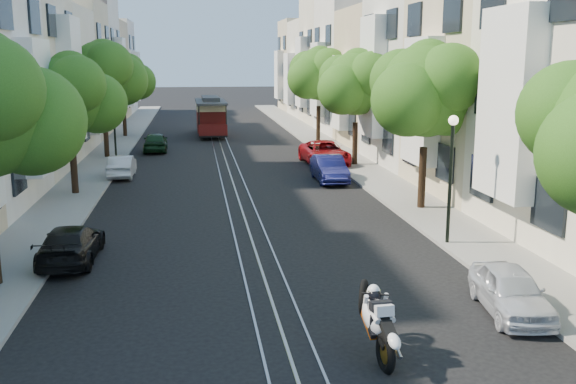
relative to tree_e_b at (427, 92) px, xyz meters
name	(u,v)px	position (x,y,z in m)	size (l,w,h in m)	color
ground	(222,149)	(-7.26, 19.02, -4.73)	(200.00, 200.00, 0.00)	black
sidewalk_east	(327,146)	(-0.01, 19.02, -4.67)	(2.50, 80.00, 0.12)	gray
sidewalk_west	(112,151)	(-14.51, 19.02, -4.67)	(2.50, 80.00, 0.12)	gray
rail_left	(214,149)	(-7.81, 19.02, -4.72)	(0.06, 80.00, 0.02)	gray
rail_slot	(222,149)	(-7.26, 19.02, -4.72)	(0.06, 80.00, 0.02)	gray
rail_right	(230,149)	(-6.71, 19.02, -4.72)	(0.06, 80.00, 0.02)	gray
lane_line	(222,149)	(-7.26, 19.02, -4.73)	(0.08, 80.00, 0.01)	tan
townhouses_east	(394,71)	(4.61, 18.94, 0.45)	(7.75, 72.00, 12.00)	beige
townhouses_west	(33,74)	(-19.13, 18.94, 0.35)	(7.75, 72.00, 11.76)	silver
tree_e_b	(427,92)	(0.00, 0.00, 0.00)	(4.93, 4.08, 6.68)	black
tree_e_c	(357,85)	(0.00, 11.00, -0.13)	(4.84, 3.99, 6.52)	black
tree_e_d	(320,75)	(0.00, 22.00, 0.13)	(5.01, 4.16, 6.85)	black
tree_w_b	(70,97)	(-14.40, 5.00, -0.34)	(4.72, 3.87, 6.27)	black
tree_w_c	(103,75)	(-14.40, 16.00, 0.34)	(5.13, 4.28, 7.09)	black
tree_w_d	(123,78)	(-14.40, 27.00, -0.13)	(4.84, 3.99, 6.52)	black
lamp_east	(451,160)	(-0.96, -4.98, -1.89)	(0.32, 0.32, 4.16)	black
lamp_west	(114,116)	(-13.56, 13.02, -1.89)	(0.32, 0.32, 4.16)	black
sportbike_rider	(376,318)	(-5.51, -12.41, -3.89)	(0.56, 2.19, 1.50)	black
cable_car	(211,115)	(-7.76, 27.22, -3.06)	(2.40, 7.37, 2.82)	black
parked_car_e_near	(511,291)	(-1.66, -10.63, -4.17)	(1.33, 3.31, 1.13)	silver
parked_car_e_mid	(329,169)	(-2.47, 6.66, -4.09)	(1.36, 3.91, 1.29)	#0C0F3F
parked_car_e_far	(325,153)	(-1.66, 11.78, -4.05)	(2.27, 4.92, 1.37)	maroon
parked_car_w_near	(71,244)	(-12.86, -4.95, -4.17)	(1.57, 3.86, 1.12)	black
parked_car_w_mid	(122,166)	(-12.86, 9.41, -4.16)	(1.20, 3.45, 1.14)	silver
parked_car_w_far	(155,142)	(-11.66, 18.63, -4.09)	(1.53, 3.80, 1.29)	black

